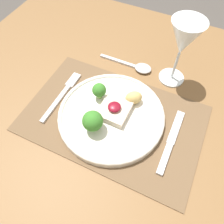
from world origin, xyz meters
name	(u,v)px	position (x,y,z in m)	size (l,w,h in m)	color
ground_plane	(112,189)	(0.00, 0.00, 0.00)	(8.00, 8.00, 0.00)	#4C4742
dining_table	(113,135)	(0.00, 0.00, 0.66)	(1.15, 1.05, 0.76)	brown
placemat	(113,118)	(0.00, 0.00, 0.76)	(0.48, 0.30, 0.00)	brown
dinner_plate	(111,113)	(-0.01, 0.00, 0.77)	(0.28, 0.28, 0.08)	silver
fork	(64,93)	(-0.17, 0.02, 0.76)	(0.02, 0.19, 0.01)	silver
knife	(170,145)	(0.16, -0.01, 0.76)	(0.02, 0.19, 0.01)	silver
spoon	(138,67)	(-0.01, 0.21, 0.76)	(0.18, 0.04, 0.02)	silver
wine_glass_near	(184,41)	(0.10, 0.21, 0.90)	(0.09, 0.09, 0.20)	white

